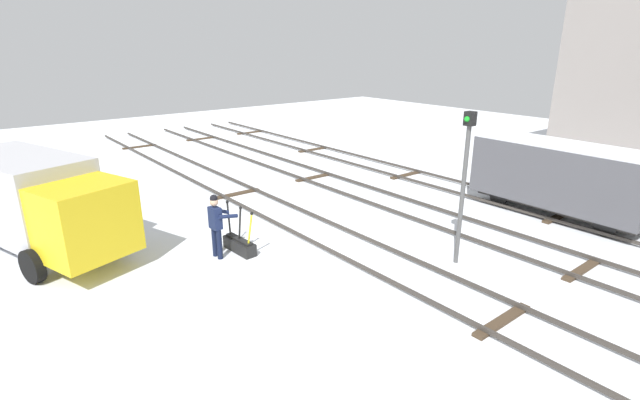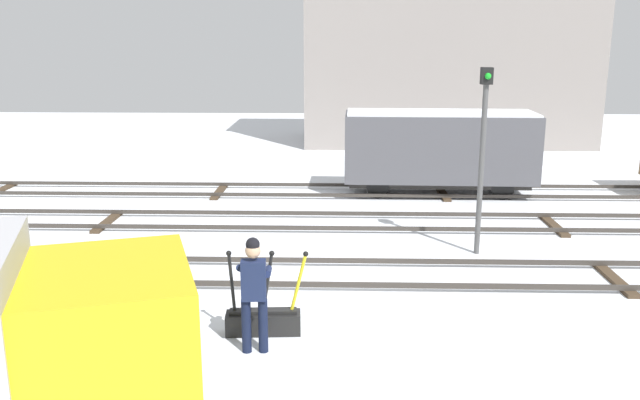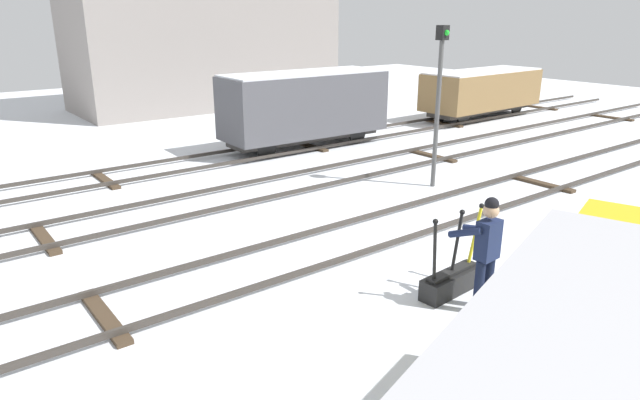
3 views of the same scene
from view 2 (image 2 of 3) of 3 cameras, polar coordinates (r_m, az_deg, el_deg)
name	(u,v)px [view 2 (image 2 of 3)]	position (r m, az deg, el deg)	size (l,w,h in m)	color
ground_plane	(325,278)	(13.82, 0.44, -6.65)	(60.00, 60.00, 0.00)	silver
track_main_line	(325,273)	(13.78, 0.44, -6.21)	(44.00, 1.94, 0.18)	#38332D
track_siding_near	(328,221)	(17.52, 0.73, -1.81)	(44.00, 1.94, 0.18)	#38332D
track_siding_far	(330,191)	(21.01, 0.89, 0.81)	(44.00, 1.94, 0.18)	#38332D
switch_lever_frame	(263,319)	(11.33, -4.84, -10.09)	(1.39, 0.44, 1.45)	black
rail_worker	(254,287)	(10.43, -5.66, -7.39)	(0.57, 0.74, 1.87)	#111831
signal_post	(483,143)	(15.15, 13.70, 4.70)	(0.24, 0.32, 4.18)	#4C4C4C
apartment_building	(447,41)	(31.71, 10.75, 13.16)	(13.00, 5.31, 9.19)	gray
freight_car_mid_siding	(439,148)	(20.97, 10.13, 4.39)	(5.84, 2.13, 2.59)	#2D2B28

